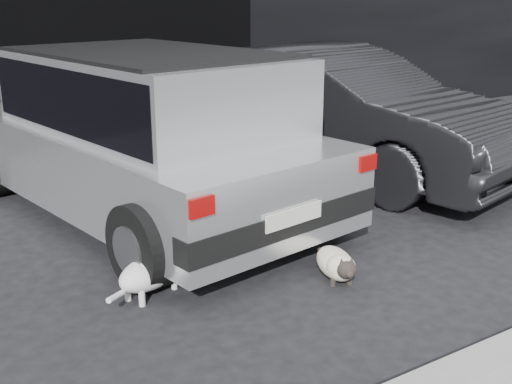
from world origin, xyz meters
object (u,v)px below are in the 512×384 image
second_car (334,111)px  cat_white (154,269)px  silver_hatchback (143,127)px  cat_siamese (337,264)px

second_car → cat_white: size_ratio=5.89×
cat_white → silver_hatchback: bearing=136.6°
second_car → cat_siamese: 3.18m
silver_hatchback → cat_white: bearing=-120.6°
second_car → cat_siamese: size_ratio=6.12×
silver_hatchback → second_car: size_ratio=1.00×
second_car → cat_white: (-3.22, -1.89, -0.57)m
cat_siamese → cat_white: cat_white is taller
cat_siamese → silver_hatchback: bearing=-53.6°
silver_hatchback → cat_siamese: 2.45m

